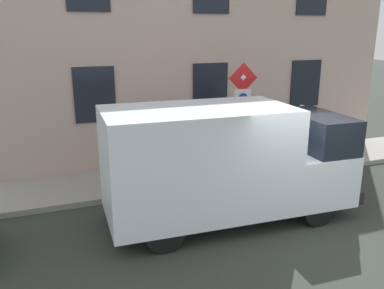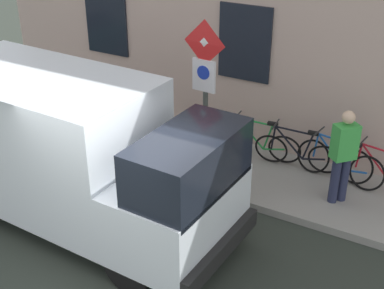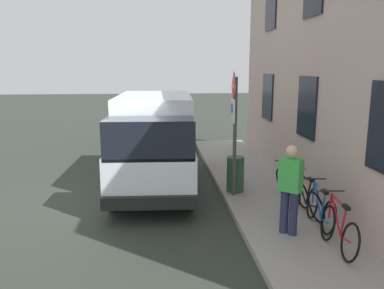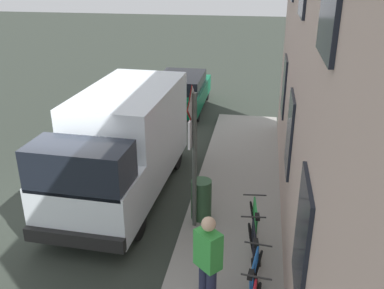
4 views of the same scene
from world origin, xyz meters
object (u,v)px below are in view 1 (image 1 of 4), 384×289
sign_post_stacked (242,105)px  bicycle_red (302,141)px  bicycle_black (259,146)px  bicycle_green (235,149)px  delivery_van (225,161)px  pedestrian (300,131)px  bicycle_blue (281,143)px  litter_bin (227,160)px

sign_post_stacked → bicycle_red: bearing=-66.0°
bicycle_black → bicycle_green: 0.81m
delivery_van → bicycle_red: 5.45m
bicycle_green → pedestrian: bearing=153.3°
bicycle_blue → bicycle_black: same height
litter_bin → sign_post_stacked: bearing=-114.0°
bicycle_black → pedestrian: size_ratio=1.00×
sign_post_stacked → bicycle_blue: size_ratio=1.71×
bicycle_green → pedestrian: size_ratio=1.00×
bicycle_green → litter_bin: size_ratio=1.91×
bicycle_red → litter_bin: size_ratio=1.91×
sign_post_stacked → delivery_van: size_ratio=0.54×
bicycle_red → bicycle_blue: size_ratio=1.00×
pedestrian → bicycle_red: bearing=-90.3°
bicycle_blue → bicycle_black: bearing=7.6°
bicycle_red → bicycle_black: same height
litter_bin → bicycle_blue: bearing=-64.4°
bicycle_blue → pedestrian: pedestrian is taller
bicycle_green → pedestrian: 2.01m
bicycle_black → pedestrian: (-0.69, -1.00, 0.56)m
delivery_van → bicycle_black: 4.28m
bicycle_red → bicycle_black: size_ratio=1.00×
bicycle_black → litter_bin: bearing=30.0°
pedestrian → litter_bin: size_ratio=1.91×
bicycle_blue → bicycle_black: (-0.00, 0.81, 0.00)m
bicycle_red → pedestrian: 1.08m
sign_post_stacked → delivery_van: 2.47m
bicycle_black → delivery_van: bearing=44.5°
bicycle_black → pedestrian: bearing=139.8°
sign_post_stacked → pedestrian: bearing=-75.0°
bicycle_green → litter_bin: litter_bin is taller
bicycle_black → pedestrian: 1.33m
sign_post_stacked → litter_bin: bearing=66.0°
delivery_van → pedestrian: delivery_van is taller
delivery_van → pedestrian: 4.49m
bicycle_blue → litter_bin: 2.72m
sign_post_stacked → bicycle_black: bearing=-45.5°
delivery_van → pedestrian: size_ratio=3.14×
sign_post_stacked → bicycle_red: 3.61m
delivery_van → bicycle_black: delivery_van is taller
delivery_van → sign_post_stacked: bearing=56.8°
sign_post_stacked → bicycle_blue: bearing=-58.5°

